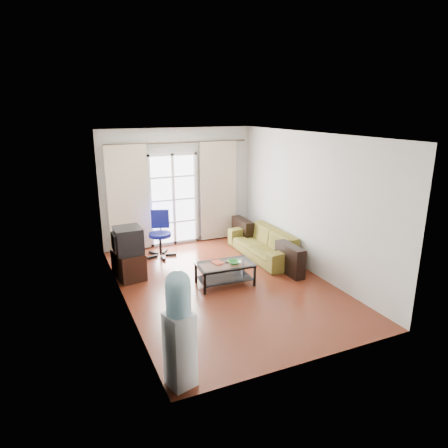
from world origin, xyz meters
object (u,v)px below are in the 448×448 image
(tv_stand, at_px, (129,265))
(task_chair, at_px, (161,243))
(crt_tv, at_px, (127,240))
(coffee_table, at_px, (225,271))
(water_cooler, at_px, (179,327))
(sofa, at_px, (264,243))

(tv_stand, distance_m, task_chair, 1.26)
(crt_tv, xyz_separation_m, task_chair, (0.87, 0.91, -0.46))
(coffee_table, xyz_separation_m, water_cooler, (-1.60, -2.31, 0.49))
(sofa, height_order, water_cooler, water_cooler)
(tv_stand, distance_m, crt_tv, 0.50)
(tv_stand, relative_size, water_cooler, 0.48)
(coffee_table, distance_m, water_cooler, 2.85)
(sofa, bearing_deg, tv_stand, -91.29)
(tv_stand, xyz_separation_m, crt_tv, (-0.00, -0.01, 0.50))
(crt_tv, relative_size, task_chair, 0.55)
(crt_tv, bearing_deg, water_cooler, -91.89)
(crt_tv, bearing_deg, task_chair, 45.50)
(sofa, height_order, task_chair, task_chair)
(crt_tv, relative_size, water_cooler, 0.38)
(crt_tv, bearing_deg, tv_stand, 84.50)
(coffee_table, height_order, crt_tv, crt_tv)
(sofa, bearing_deg, coffee_table, -54.48)
(task_chair, bearing_deg, water_cooler, -82.85)
(coffee_table, xyz_separation_m, task_chair, (-0.67, 1.94, 0.03))
(sofa, relative_size, crt_tv, 3.69)
(tv_stand, bearing_deg, sofa, -10.40)
(sofa, distance_m, coffee_table, 1.68)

